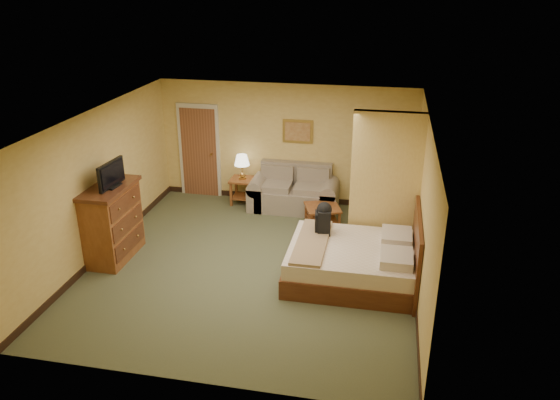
% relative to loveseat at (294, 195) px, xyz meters
% --- Properties ---
extents(floor, '(6.00, 6.00, 0.00)m').
position_rel_loveseat_xyz_m(floor, '(-0.26, -2.58, -0.31)').
color(floor, '#4E5336').
rests_on(floor, ground).
extents(ceiling, '(6.00, 6.00, 0.00)m').
position_rel_loveseat_xyz_m(ceiling, '(-0.26, -2.58, 2.29)').
color(ceiling, white).
rests_on(ceiling, back_wall).
extents(back_wall, '(5.50, 0.02, 2.60)m').
position_rel_loveseat_xyz_m(back_wall, '(-0.26, 0.42, 0.99)').
color(back_wall, '#DEB95E').
rests_on(back_wall, floor).
extents(left_wall, '(0.02, 6.00, 2.60)m').
position_rel_loveseat_xyz_m(left_wall, '(-3.01, -2.58, 0.99)').
color(left_wall, '#DEB95E').
rests_on(left_wall, floor).
extents(right_wall, '(0.02, 6.00, 2.60)m').
position_rel_loveseat_xyz_m(right_wall, '(2.49, -2.58, 0.99)').
color(right_wall, '#DEB95E').
rests_on(right_wall, floor).
extents(partition, '(1.20, 0.15, 2.60)m').
position_rel_loveseat_xyz_m(partition, '(1.89, -1.65, 0.99)').
color(partition, '#DEB95E').
rests_on(partition, floor).
extents(door, '(0.94, 0.16, 2.10)m').
position_rel_loveseat_xyz_m(door, '(-2.21, 0.39, 0.72)').
color(door, beige).
rests_on(door, floor).
extents(baseboard, '(5.50, 0.02, 0.12)m').
position_rel_loveseat_xyz_m(baseboard, '(-0.26, 0.41, -0.25)').
color(baseboard, black).
rests_on(baseboard, floor).
extents(loveseat, '(1.87, 0.87, 0.95)m').
position_rel_loveseat_xyz_m(loveseat, '(0.00, 0.00, 0.00)').
color(loveseat, gray).
rests_on(loveseat, floor).
extents(side_table, '(0.52, 0.52, 0.57)m').
position_rel_loveseat_xyz_m(side_table, '(-1.15, 0.07, 0.07)').
color(side_table, brown).
rests_on(side_table, floor).
extents(table_lamp, '(0.33, 0.33, 0.54)m').
position_rel_loveseat_xyz_m(table_lamp, '(-1.15, 0.07, 0.67)').
color(table_lamp, '#B78B43').
rests_on(table_lamp, side_table).
extents(coffee_table, '(0.83, 0.83, 0.42)m').
position_rel_loveseat_xyz_m(coffee_table, '(0.71, -0.75, -0.01)').
color(coffee_table, brown).
rests_on(coffee_table, floor).
extents(wall_picture, '(0.64, 0.04, 0.50)m').
position_rel_loveseat_xyz_m(wall_picture, '(0.00, 0.40, 1.29)').
color(wall_picture, '#B78E3F').
rests_on(wall_picture, back_wall).
extents(dresser, '(0.66, 1.26, 1.35)m').
position_rel_loveseat_xyz_m(dresser, '(-2.74, -2.77, 0.37)').
color(dresser, brown).
rests_on(dresser, floor).
extents(tv, '(0.20, 0.73, 0.45)m').
position_rel_loveseat_xyz_m(tv, '(-2.64, -2.77, 1.25)').
color(tv, black).
rests_on(tv, dresser).
extents(bed, '(2.19, 1.86, 1.20)m').
position_rel_loveseat_xyz_m(bed, '(1.55, -2.69, 0.02)').
color(bed, '#4A2211').
rests_on(bed, floor).
extents(backpack, '(0.26, 0.35, 0.56)m').
position_rel_loveseat_xyz_m(backpack, '(0.92, -2.26, 0.58)').
color(backpack, black).
rests_on(backpack, bed).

